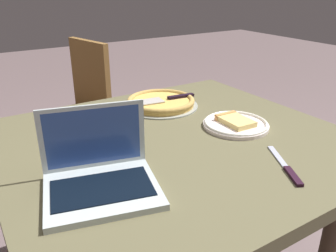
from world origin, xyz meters
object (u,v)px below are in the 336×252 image
object	(u,v)px
dining_table	(175,156)
pizza_plate	(236,124)
laptop	(100,174)
pizza_tray	(161,102)
table_knife	(287,168)
chair_near	(79,107)

from	to	relation	value
dining_table	pizza_plate	distance (m)	0.27
laptop	pizza_tray	size ratio (longest dim) A/B	1.06
table_knife	chair_near	size ratio (longest dim) A/B	0.25
laptop	chair_near	size ratio (longest dim) A/B	0.39
pizza_plate	pizza_tray	world-z (taller)	pizza_tray
laptop	table_knife	size ratio (longest dim) A/B	1.55
dining_table	chair_near	bearing A→B (deg)	-89.58
table_knife	chair_near	world-z (taller)	chair_near
pizza_plate	pizza_tray	xyz separation A→B (m)	(0.12, -0.35, 0.01)
pizza_plate	table_knife	xyz separation A→B (m)	(0.09, 0.33, -0.01)
pizza_plate	chair_near	bearing A→B (deg)	-76.61
dining_table	laptop	bearing A→B (deg)	23.49
laptop	dining_table	bearing A→B (deg)	-156.51
table_knife	pizza_plate	bearing A→B (deg)	-105.61
table_knife	chair_near	xyz separation A→B (m)	(0.17, -1.44, -0.21)
chair_near	table_knife	bearing A→B (deg)	96.83
laptop	table_knife	xyz separation A→B (m)	(-0.51, 0.21, -0.04)
dining_table	pizza_tray	world-z (taller)	pizza_tray
dining_table	table_knife	xyz separation A→B (m)	(-0.16, 0.36, 0.07)
pizza_tray	table_knife	xyz separation A→B (m)	(-0.03, 0.68, -0.02)
pizza_tray	table_knife	size ratio (longest dim) A/B	1.46
dining_table	table_knife	size ratio (longest dim) A/B	5.36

